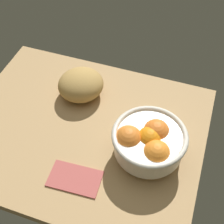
# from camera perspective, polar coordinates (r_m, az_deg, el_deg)

# --- Properties ---
(ground_plane) EXTENTS (0.79, 0.63, 0.03)m
(ground_plane) POSITION_cam_1_polar(r_m,az_deg,el_deg) (1.07, -5.28, -3.48)
(ground_plane) COLOR tan
(fruit_bowl) EXTENTS (0.22, 0.22, 0.12)m
(fruit_bowl) POSITION_cam_1_polar(r_m,az_deg,el_deg) (0.95, 6.45, -5.17)
(fruit_bowl) COLOR silver
(fruit_bowl) RESTS_ON ground
(bread_loaf) EXTENTS (0.22, 0.22, 0.09)m
(bread_loaf) POSITION_cam_1_polar(r_m,az_deg,el_deg) (1.13, -5.53, 4.83)
(bread_loaf) COLOR #B18948
(bread_loaf) RESTS_ON ground
(napkin_folded) EXTENTS (0.16, 0.10, 0.01)m
(napkin_folded) POSITION_cam_1_polar(r_m,az_deg,el_deg) (0.96, -6.59, -11.53)
(napkin_folded) COLOR #B4534E
(napkin_folded) RESTS_ON ground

